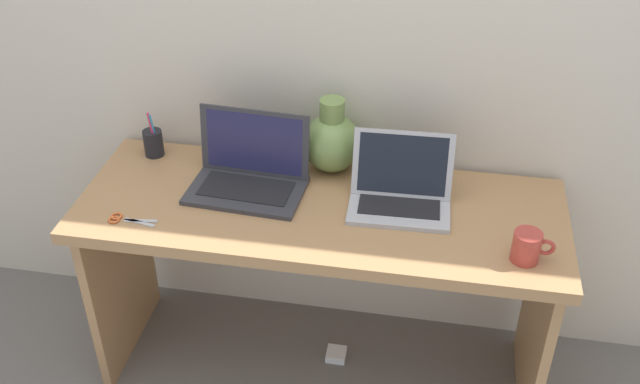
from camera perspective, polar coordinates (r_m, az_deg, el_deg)
ground_plane at (r=2.71m, az=0.00°, el=-13.33°), size 6.00×6.00×0.00m
back_wall at (r=2.28m, az=1.44°, el=13.71°), size 4.40×0.04×2.40m
desk at (r=2.33m, az=0.00°, el=-4.03°), size 1.50×0.56×0.71m
laptop_left at (r=2.31m, az=-5.47°, el=1.87°), size 0.37×0.26×0.23m
laptop_right at (r=2.24m, az=6.32°, el=0.39°), size 0.31×0.23×0.21m
green_vase at (r=2.36m, az=0.93°, el=4.00°), size 0.19×0.19×0.25m
coffee_mug at (r=2.08m, az=15.86°, el=-4.12°), size 0.12×0.08×0.09m
pen_cup at (r=2.53m, az=-12.86°, el=3.78°), size 0.06×0.06×0.17m
scissors at (r=2.25m, az=-15.02°, el=-2.07°), size 0.15×0.05×0.01m
power_brick at (r=2.73m, az=1.27°, el=-12.54°), size 0.07×0.07×0.03m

